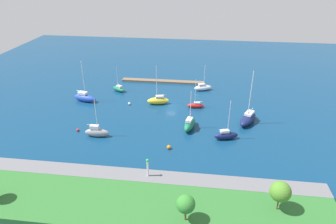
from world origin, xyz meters
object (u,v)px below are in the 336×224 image
object	(u,v)px
mooring_buoy_orange	(169,147)
sailboat_blue_center_basin	(85,97)
park_tree_center	(186,204)
mooring_buoy_red	(78,130)
sailboat_white_near_pier	(203,87)
sailboat_green_lone_north	(119,89)
mooring_buoy_white	(129,104)
pier_dock	(163,81)
harbor_beacon	(148,166)
sailboat_yellow_along_channel	(158,100)
sailboat_navy_mid_basin	(226,135)
sailboat_green_inner_mooring	(190,124)
sailboat_navy_outer_mooring	(248,119)
sailboat_gray_off_beacon	(97,132)
sailboat_red_west_end	(196,105)
park_tree_midwest	(280,192)

from	to	relation	value
mooring_buoy_orange	sailboat_blue_center_basin	bearing A→B (deg)	-38.26
park_tree_center	mooring_buoy_red	size ratio (longest dim) A/B	7.00
sailboat_white_near_pier	sailboat_green_lone_north	size ratio (longest dim) A/B	1.04
sailboat_white_near_pier	mooring_buoy_white	bearing A→B (deg)	-166.55
pier_dock	sailboat_white_near_pier	size ratio (longest dim) A/B	3.30
harbor_beacon	sailboat_green_lone_north	distance (m)	44.29
sailboat_yellow_along_channel	mooring_buoy_white	distance (m)	8.20
sailboat_green_lone_north	harbor_beacon	bearing A→B (deg)	144.46
sailboat_white_near_pier	sailboat_navy_mid_basin	world-z (taller)	sailboat_navy_mid_basin
sailboat_green_inner_mooring	sailboat_white_near_pier	world-z (taller)	sailboat_green_inner_mooring
pier_dock	sailboat_navy_mid_basin	bearing A→B (deg)	119.82
sailboat_navy_outer_mooring	sailboat_white_near_pier	world-z (taller)	sailboat_navy_outer_mooring
mooring_buoy_orange	sailboat_green_lone_north	bearing A→B (deg)	-56.87
sailboat_white_near_pier	sailboat_yellow_along_channel	size ratio (longest dim) A/B	0.73
sailboat_gray_off_beacon	mooring_buoy_orange	world-z (taller)	sailboat_gray_off_beacon
sailboat_green_inner_mooring	mooring_buoy_white	xyz separation A→B (m)	(17.78, -11.46, -0.94)
sailboat_green_inner_mooring	sailboat_red_west_end	xyz separation A→B (m)	(-0.97, -11.88, -0.54)
harbor_beacon	sailboat_red_west_end	bearing A→B (deg)	-102.91
sailboat_green_inner_mooring	mooring_buoy_red	xyz separation A→B (m)	(26.48, 4.53, -0.98)
park_tree_center	sailboat_red_west_end	bearing A→B (deg)	-89.67
pier_dock	mooring_buoy_white	world-z (taller)	mooring_buoy_white
sailboat_white_near_pier	mooring_buoy_white	world-z (taller)	sailboat_white_near_pier
pier_dock	sailboat_navy_outer_mooring	bearing A→B (deg)	134.77
pier_dock	sailboat_red_west_end	bearing A→B (deg)	122.91
harbor_beacon	park_tree_midwest	bearing A→B (deg)	165.87
sailboat_blue_center_basin	sailboat_yellow_along_channel	xyz separation A→B (m)	(-21.34, -0.80, -0.07)
sailboat_yellow_along_channel	mooring_buoy_red	xyz separation A→B (m)	(16.73, 17.49, -0.81)
pier_dock	sailboat_green_inner_mooring	xyz separation A→B (m)	(-10.87, 30.17, 1.00)
sailboat_yellow_along_channel	mooring_buoy_red	distance (m)	24.21
mooring_buoy_orange	mooring_buoy_white	bearing A→B (deg)	-56.21
sailboat_blue_center_basin	sailboat_navy_mid_basin	distance (m)	42.67
sailboat_gray_off_beacon	sailboat_green_lone_north	xyz separation A→B (m)	(2.31, -26.82, -0.31)
pier_dock	park_tree_center	bearing A→B (deg)	101.39
sailboat_green_inner_mooring	sailboat_navy_mid_basin	world-z (taller)	sailboat_green_inner_mooring
sailboat_green_inner_mooring	sailboat_yellow_along_channel	size ratio (longest dim) A/B	0.85
sailboat_blue_center_basin	sailboat_navy_mid_basin	bearing A→B (deg)	-7.57
sailboat_red_west_end	mooring_buoy_red	world-z (taller)	sailboat_red_west_end
sailboat_green_inner_mooring	mooring_buoy_red	distance (m)	26.88
park_tree_center	sailboat_white_near_pier	world-z (taller)	sailboat_white_near_pier
sailboat_gray_off_beacon	sailboat_blue_center_basin	bearing A→B (deg)	116.83
pier_dock	park_tree_midwest	world-z (taller)	park_tree_midwest
sailboat_white_near_pier	mooring_buoy_orange	size ratio (longest dim) A/B	9.35
harbor_beacon	sailboat_green_inner_mooring	world-z (taller)	sailboat_green_inner_mooring
sailboat_green_inner_mooring	sailboat_green_lone_north	distance (m)	31.17
sailboat_navy_outer_mooring	mooring_buoy_orange	bearing A→B (deg)	-25.42
park_tree_center	sailboat_red_west_end	size ratio (longest dim) A/B	0.55
park_tree_center	sailboat_blue_center_basin	distance (m)	53.03
sailboat_red_west_end	mooring_buoy_orange	size ratio (longest dim) A/B	9.36
sailboat_white_near_pier	sailboat_green_lone_north	world-z (taller)	sailboat_white_near_pier
sailboat_yellow_along_channel	mooring_buoy_orange	xyz separation A→B (m)	(-5.86, 22.25, -0.69)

